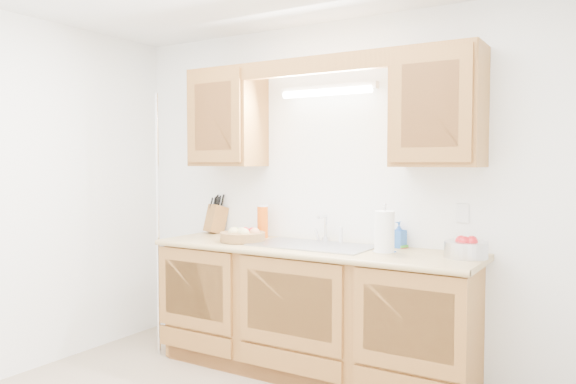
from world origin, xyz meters
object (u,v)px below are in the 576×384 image
Objects in this scene: knife_block at (216,219)px; paper_towel at (385,232)px; fruit_basket at (243,235)px; apple_bowl at (466,248)px.

knife_block is 1.03× the size of paper_towel.
fruit_basket is 1.24× the size of paper_towel.
fruit_basket is at bearing -174.97° from apple_bowl.
paper_towel is at bearing 2.61° from fruit_basket.
fruit_basket is 0.58m from knife_block.
paper_towel is at bearing 7.84° from knife_block.
apple_bowl is (1.57, 0.14, 0.01)m from fruit_basket.
paper_towel is at bearing -169.75° from apple_bowl.
apple_bowl is at bearing 10.25° from paper_towel.
fruit_basket is 1.08m from paper_towel.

